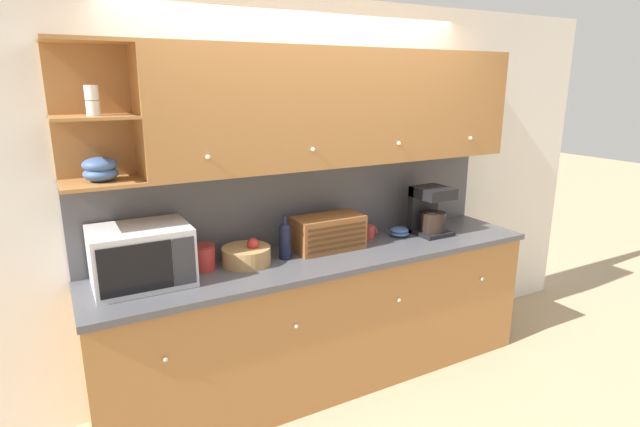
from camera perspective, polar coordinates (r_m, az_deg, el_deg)
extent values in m
plane|color=tan|center=(3.99, -1.52, -16.27)|extent=(24.00, 24.00, 0.00)
cube|color=white|center=(3.53, -1.89, 2.37)|extent=(5.46, 0.06, 2.60)
cube|color=#A36B38|center=(3.54, 0.72, -12.20)|extent=(3.06, 0.60, 0.91)
cube|color=#4C4C51|center=(3.34, 0.88, -5.06)|extent=(3.08, 0.63, 0.04)
sphere|color=white|center=(2.84, -17.27, -15.63)|extent=(0.03, 0.03, 0.03)
sphere|color=white|center=(3.05, -2.76, -12.73)|extent=(0.03, 0.03, 0.03)
sphere|color=white|center=(3.41, 9.00, -9.73)|extent=(0.03, 0.03, 0.03)
sphere|color=white|center=(3.90, 18.00, -7.12)|extent=(0.03, 0.03, 0.03)
cube|color=#4C4C51|center=(3.51, -1.61, 1.21)|extent=(3.06, 0.01, 0.58)
cube|color=#A36B38|center=(3.38, 2.82, 12.04)|extent=(2.64, 0.33, 0.75)
cube|color=#A36B38|center=(3.05, -24.70, 10.44)|extent=(0.42, 0.02, 0.75)
cube|color=#A36B38|center=(2.93, -23.67, 3.21)|extent=(0.42, 0.33, 0.02)
cube|color=#A36B38|center=(2.89, -24.40, 10.00)|extent=(0.42, 0.33, 0.02)
cube|color=#A36B38|center=(2.89, -25.23, 17.48)|extent=(0.42, 0.33, 0.02)
sphere|color=white|center=(2.84, -12.68, 6.32)|extent=(0.03, 0.03, 0.03)
sphere|color=white|center=(3.09, -0.80, 7.33)|extent=(0.03, 0.03, 0.03)
sphere|color=white|center=(3.44, 9.02, 7.93)|extent=(0.03, 0.03, 0.03)
sphere|color=white|center=(3.88, 16.83, 8.24)|extent=(0.03, 0.03, 0.03)
ellipsoid|color=#3D5B93|center=(2.92, -23.78, 4.18)|extent=(0.18, 0.18, 0.08)
ellipsoid|color=#3D5B93|center=(2.92, -23.88, 5.14)|extent=(0.18, 0.18, 0.08)
cylinder|color=silver|center=(2.89, -24.49, 10.90)|extent=(0.07, 0.07, 0.08)
cylinder|color=silver|center=(2.89, -24.66, 12.46)|extent=(0.07, 0.07, 0.08)
cube|color=silver|center=(2.99, -19.76, -4.57)|extent=(0.53, 0.40, 0.34)
cube|color=black|center=(2.79, -20.25, -5.99)|extent=(0.37, 0.01, 0.27)
cube|color=#2D2D33|center=(2.83, -15.22, -5.28)|extent=(0.12, 0.01, 0.27)
cylinder|color=#B22D28|center=(3.13, -13.06, -5.00)|extent=(0.13, 0.13, 0.15)
cylinder|color=maroon|center=(3.10, -13.14, -3.61)|extent=(0.13, 0.13, 0.01)
cylinder|color=#A87F4C|center=(3.18, -8.41, -4.78)|extent=(0.30, 0.30, 0.11)
sphere|color=red|center=(3.15, -7.66, -3.46)|extent=(0.08, 0.08, 0.08)
cylinder|color=black|center=(3.24, -4.00, -3.48)|extent=(0.08, 0.08, 0.20)
sphere|color=black|center=(3.21, -4.03, -1.81)|extent=(0.08, 0.08, 0.08)
cylinder|color=black|center=(3.20, -4.05, -0.81)|extent=(0.03, 0.03, 0.07)
cube|color=brown|center=(3.41, 0.94, -2.20)|extent=(0.48, 0.24, 0.23)
cube|color=#4B2C16|center=(3.33, 2.00, -3.98)|extent=(0.44, 0.01, 0.02)
cube|color=#4B2C16|center=(3.32, 2.00, -3.36)|extent=(0.44, 0.01, 0.02)
cube|color=#4B2C16|center=(3.31, 2.01, -2.75)|extent=(0.44, 0.01, 0.02)
cube|color=#4B2C16|center=(3.30, 2.01, -2.13)|extent=(0.44, 0.01, 0.02)
cube|color=#4B2C16|center=(3.29, 2.02, -1.51)|extent=(0.44, 0.01, 0.02)
cylinder|color=#B73D38|center=(3.68, 5.63, -2.10)|extent=(0.08, 0.08, 0.09)
torus|color=#B73D38|center=(3.71, 6.24, -1.97)|extent=(0.01, 0.06, 0.06)
ellipsoid|color=#3D5B93|center=(3.77, 9.06, -2.23)|extent=(0.14, 0.14, 0.04)
ellipsoid|color=#3D5B93|center=(3.76, 9.08, -1.87)|extent=(0.13, 0.13, 0.05)
cube|color=black|center=(3.86, 12.54, -2.09)|extent=(0.25, 0.27, 0.03)
cylinder|color=black|center=(3.82, 12.80, -0.91)|extent=(0.19, 0.19, 0.14)
cube|color=black|center=(3.89, 11.68, 0.62)|extent=(0.25, 0.06, 0.36)
cube|color=black|center=(3.79, 12.79, 2.34)|extent=(0.25, 0.27, 0.08)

